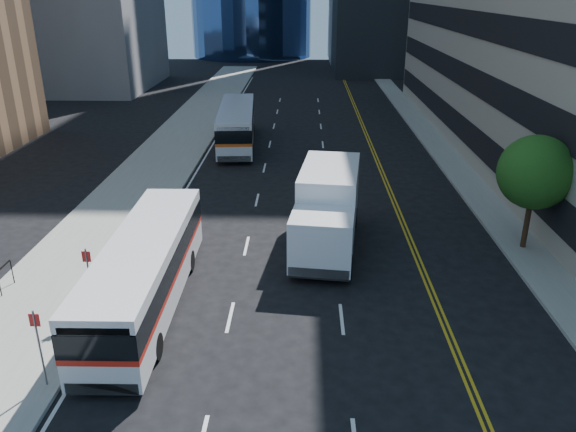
% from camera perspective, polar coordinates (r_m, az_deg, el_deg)
% --- Properties ---
extents(ground, '(160.00, 160.00, 0.00)m').
position_cam_1_polar(ground, '(18.76, 4.28, -13.66)').
color(ground, black).
rests_on(ground, ground).
extents(sidewalk_west, '(5.00, 90.00, 0.15)m').
position_cam_1_polar(sidewalk_west, '(42.73, -11.42, 6.98)').
color(sidewalk_west, gray).
rests_on(sidewalk_west, ground).
extents(sidewalk_east, '(2.00, 90.00, 0.15)m').
position_cam_1_polar(sidewalk_east, '(42.80, 15.12, 6.68)').
color(sidewalk_east, gray).
rests_on(sidewalk_east, ground).
extents(street_tree, '(3.20, 3.20, 5.10)m').
position_cam_1_polar(street_tree, '(26.26, 23.85, 4.07)').
color(street_tree, '#332114').
rests_on(street_tree, sidewalk_east).
extents(bus_front, '(2.45, 10.64, 2.74)m').
position_cam_1_polar(bus_front, '(21.03, -14.26, -5.33)').
color(bus_front, silver).
rests_on(bus_front, ground).
extents(bus_rear, '(3.26, 11.26, 2.86)m').
position_cam_1_polar(bus_rear, '(42.32, -5.22, 9.26)').
color(bus_rear, silver).
rests_on(bus_rear, ground).
extents(box_truck, '(3.36, 7.57, 3.50)m').
position_cam_1_polar(box_truck, '(24.98, 4.02, 0.72)').
color(box_truck, white).
rests_on(box_truck, ground).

